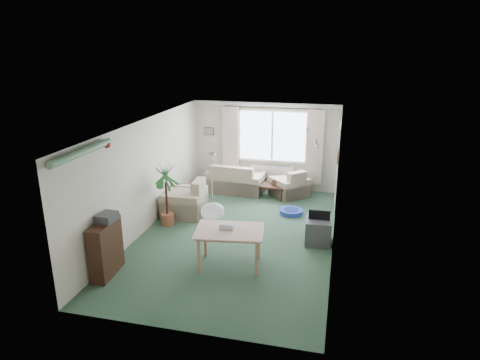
% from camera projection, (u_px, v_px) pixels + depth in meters
% --- Properties ---
extents(ground, '(6.50, 6.50, 0.00)m').
position_uv_depth(ground, '(237.00, 236.00, 9.09)').
color(ground, '#2B4833').
extents(window, '(1.80, 0.03, 1.30)m').
position_uv_depth(window, '(272.00, 136.00, 11.58)').
color(window, white).
extents(curtain_rod, '(2.60, 0.03, 0.03)m').
position_uv_depth(curtain_rod, '(273.00, 108.00, 11.27)').
color(curtain_rod, black).
extents(curtain_left, '(0.45, 0.08, 2.00)m').
position_uv_depth(curtain_left, '(231.00, 143.00, 11.81)').
color(curtain_left, beige).
extents(curtain_right, '(0.45, 0.08, 2.00)m').
position_uv_depth(curtain_right, '(315.00, 147.00, 11.30)').
color(curtain_right, beige).
extents(radiator, '(1.20, 0.10, 0.55)m').
position_uv_depth(radiator, '(271.00, 175.00, 11.88)').
color(radiator, white).
extents(doorway, '(0.03, 0.95, 2.00)m').
position_uv_depth(doorway, '(338.00, 168.00, 10.38)').
color(doorway, black).
extents(pendant_lamp, '(0.36, 0.36, 0.36)m').
position_uv_depth(pendant_lamp, '(213.00, 211.00, 6.47)').
color(pendant_lamp, white).
extents(tinsel_garland, '(1.60, 1.60, 0.12)m').
position_uv_depth(tinsel_garland, '(82.00, 152.00, 6.69)').
color(tinsel_garland, '#196626').
extents(bauble_cluster_a, '(0.20, 0.20, 0.20)m').
position_uv_depth(bauble_cluster_a, '(307.00, 127.00, 8.95)').
color(bauble_cluster_a, silver).
extents(bauble_cluster_b, '(0.20, 0.20, 0.20)m').
position_uv_depth(bauble_cluster_b, '(318.00, 140.00, 7.78)').
color(bauble_cluster_b, silver).
extents(wall_picture_back, '(0.28, 0.03, 0.22)m').
position_uv_depth(wall_picture_back, '(209.00, 131.00, 11.96)').
color(wall_picture_back, brown).
extents(wall_picture_right, '(0.03, 0.24, 0.30)m').
position_uv_depth(wall_picture_right, '(338.00, 157.00, 9.29)').
color(wall_picture_right, brown).
extents(sofa, '(1.64, 0.95, 0.79)m').
position_uv_depth(sofa, '(235.00, 178.00, 11.68)').
color(sofa, beige).
rests_on(sofa, ground).
extents(armchair_corner, '(1.14, 1.14, 0.74)m').
position_uv_depth(armchair_corner, '(290.00, 183.00, 11.33)').
color(armchair_corner, '#BDB38E').
rests_on(armchair_corner, ground).
extents(armchair_left, '(0.97, 1.02, 0.87)m').
position_uv_depth(armchair_left, '(184.00, 197.00, 10.11)').
color(armchair_left, beige).
rests_on(armchair_left, ground).
extents(coffee_table, '(0.84, 0.55, 0.35)m').
position_uv_depth(coffee_table, '(272.00, 191.00, 11.28)').
color(coffee_table, black).
rests_on(coffee_table, ground).
extents(photo_frame, '(0.12, 0.03, 0.16)m').
position_uv_depth(photo_frame, '(274.00, 183.00, 11.15)').
color(photo_frame, brown).
rests_on(photo_frame, coffee_table).
extents(bookshelf, '(0.32, 0.82, 0.98)m').
position_uv_depth(bookshelf, '(106.00, 249.00, 7.45)').
color(bookshelf, black).
rests_on(bookshelf, ground).
extents(hifi_box, '(0.30, 0.36, 0.14)m').
position_uv_depth(hifi_box, '(107.00, 217.00, 7.34)').
color(hifi_box, '#37363B').
rests_on(hifi_box, bookshelf).
extents(houseplant, '(0.77, 0.77, 1.45)m').
position_uv_depth(houseplant, '(166.00, 194.00, 9.42)').
color(houseplant, '#276623').
rests_on(houseplant, ground).
extents(dining_table, '(1.21, 0.89, 0.70)m').
position_uv_depth(dining_table, '(230.00, 249.00, 7.76)').
color(dining_table, tan).
rests_on(dining_table, ground).
extents(gift_box, '(0.26, 0.20, 0.12)m').
position_uv_depth(gift_box, '(227.00, 226.00, 7.71)').
color(gift_box, silver).
rests_on(gift_box, dining_table).
extents(tv_cube, '(0.53, 0.58, 0.51)m').
position_uv_depth(tv_cube, '(318.00, 231.00, 8.70)').
color(tv_cube, '#36363B').
rests_on(tv_cube, ground).
extents(pet_bed, '(0.60, 0.60, 0.11)m').
position_uv_depth(pet_bed, '(291.00, 212.00, 10.24)').
color(pet_bed, '#214D9A').
rests_on(pet_bed, ground).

